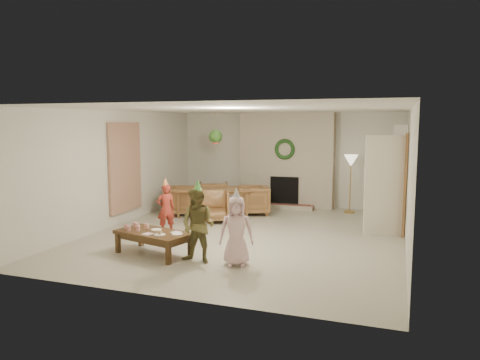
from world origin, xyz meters
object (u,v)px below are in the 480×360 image
at_px(dining_chair_left, 180,201).
at_px(child_plaid, 198,225).
at_px(dining_chair_right, 253,200).
at_px(dining_chair_far, 213,195).
at_px(dining_chair_near, 213,206).
at_px(child_pink, 236,231).
at_px(coffee_table_top, 153,233).
at_px(child_red, 166,209).
at_px(dining_table, 213,202).

distance_m(dining_chair_left, child_plaid, 3.90).
bearing_deg(dining_chair_right, dining_chair_far, -128.66).
height_order(dining_chair_near, dining_chair_left, same).
height_order(dining_chair_near, dining_chair_right, same).
height_order(child_plaid, child_pink, child_plaid).
bearing_deg(dining_chair_right, dining_chair_near, -51.34).
bearing_deg(child_pink, dining_chair_near, 100.76).
height_order(dining_chair_right, coffee_table_top, dining_chair_right).
relative_size(coffee_table_top, child_plaid, 1.08).
bearing_deg(child_red, dining_chair_near, -149.90).
relative_size(dining_table, dining_chair_near, 2.34).
relative_size(dining_table, child_red, 1.77).
xyz_separation_m(coffee_table_top, child_red, (-0.52, 1.40, 0.14)).
bearing_deg(dining_chair_left, child_pink, -163.36).
height_order(dining_table, child_plaid, child_plaid).
bearing_deg(child_plaid, coffee_table_top, 175.38).
distance_m(dining_table, dining_chair_far, 0.79).
bearing_deg(child_red, dining_chair_right, -155.01).
xyz_separation_m(dining_chair_near, dining_chair_left, (-1.03, 0.44, 0.00)).
bearing_deg(dining_chair_far, dining_chair_right, 141.34).
xyz_separation_m(dining_chair_right, child_red, (-1.07, -2.47, 0.16)).
distance_m(dining_chair_near, child_red, 1.44).
bearing_deg(child_red, dining_chair_far, -128.63).
height_order(child_red, child_pink, child_pink).
bearing_deg(dining_chair_near, child_red, -130.44).
height_order(dining_chair_left, coffee_table_top, dining_chair_left).
distance_m(dining_chair_far, child_pink, 4.83).
bearing_deg(dining_table, dining_chair_far, 90.00).
distance_m(coffee_table_top, child_plaid, 0.94).
bearing_deg(dining_chair_far, child_red, 70.83).
bearing_deg(dining_chair_left, dining_chair_near, -135.00).
xyz_separation_m(dining_chair_right, coffee_table_top, (-0.55, -3.87, 0.02)).
bearing_deg(child_pink, dining_chair_far, 98.40).
bearing_deg(dining_chair_near, dining_chair_far, 90.00).
height_order(dining_chair_near, child_pink, child_pink).
bearing_deg(dining_chair_far, child_pink, 94.85).
xyz_separation_m(dining_chair_right, child_pink, (0.97, -3.94, 0.20)).
xyz_separation_m(dining_table, dining_chair_right, (0.92, 0.37, 0.03)).
distance_m(dining_chair_far, child_red, 2.84).
relative_size(dining_chair_near, child_pink, 0.70).
height_order(dining_chair_far, child_plaid, child_plaid).
bearing_deg(dining_table, dining_chair_near, -90.00).
xyz_separation_m(dining_chair_left, child_pink, (2.63, -3.27, 0.20)).
xyz_separation_m(dining_chair_far, dining_chair_left, (-0.44, -1.03, 0.00)).
bearing_deg(dining_table, child_pink, -84.20).
distance_m(dining_table, child_plaid, 3.86).
relative_size(dining_chair_left, coffee_table_top, 0.59).
xyz_separation_m(dining_chair_far, child_pink, (2.19, -4.30, 0.20)).
distance_m(dining_chair_near, dining_chair_right, 1.27).
height_order(dining_chair_far, coffee_table_top, dining_chair_far).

